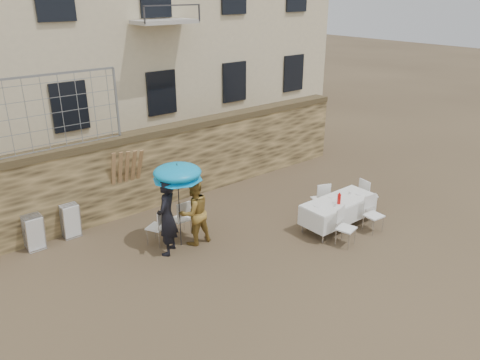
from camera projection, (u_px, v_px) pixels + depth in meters
ground at (288, 272)px, 10.37m from camera, size 80.00×80.00×0.00m
stone_wall at (168, 164)px, 13.54m from camera, size 13.00×0.50×2.20m
chain_link_fence at (54, 113)px, 11.03m from camera, size 3.20×0.06×1.80m
man_suit at (167, 217)px, 10.79m from camera, size 0.81×0.78×1.87m
woman_dress at (194, 212)px, 11.26m from camera, size 0.83×0.66×1.66m
umbrella at (177, 175)px, 10.74m from camera, size 1.17×1.17×1.97m
couple_chair_left at (156, 226)px, 11.35m from camera, size 0.65×0.65×0.96m
couple_chair_right at (181, 218)px, 11.76m from camera, size 0.49×0.49×0.96m
banquet_table at (339, 201)px, 12.08m from camera, size 2.10×0.85×0.78m
soda_bottle at (339, 199)px, 11.79m from camera, size 0.09×0.09×0.26m
table_chair_front_left at (346, 227)px, 11.28m from camera, size 0.58×0.58×0.96m
table_chair_front_right at (374, 215)px, 11.93m from camera, size 0.52×0.52×0.96m
table_chair_back at (320, 198)px, 12.86m from camera, size 0.62×0.62×0.96m
table_chair_side at (368, 195)px, 13.06m from camera, size 0.54×0.54×0.96m
chair_stack_left at (32, 230)px, 11.23m from camera, size 0.46×0.47×0.92m
chair_stack_right at (69, 219)px, 11.75m from camera, size 0.46×0.40×0.92m
wood_planks at (124, 183)px, 12.53m from camera, size 0.70×0.20×2.00m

